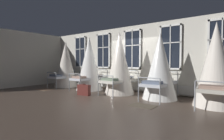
{
  "coord_description": "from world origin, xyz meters",
  "views": [
    {
      "loc": [
        4.41,
        -6.17,
        1.35
      ],
      "look_at": [
        -0.41,
        0.08,
        1.03
      ],
      "focal_mm": 28.28,
      "sensor_mm": 36.0,
      "label": 1
    }
  ],
  "objects_px": {
    "cot_third": "(119,64)",
    "cot_fifth": "(216,65)",
    "cot_first": "(66,65)",
    "cot_second": "(89,64)",
    "suitcase_dark": "(84,90)",
    "cot_fourth": "(160,66)"
  },
  "relations": [
    {
      "from": "cot_second",
      "to": "cot_fourth",
      "type": "bearing_deg",
      "value": -88.0
    },
    {
      "from": "cot_first",
      "to": "cot_third",
      "type": "relative_size",
      "value": 0.95
    },
    {
      "from": "cot_fifth",
      "to": "suitcase_dark",
      "type": "relative_size",
      "value": 4.46
    },
    {
      "from": "cot_first",
      "to": "cot_third",
      "type": "distance_m",
      "value": 3.66
    },
    {
      "from": "cot_second",
      "to": "suitcase_dark",
      "type": "distance_m",
      "value": 1.79
    },
    {
      "from": "cot_second",
      "to": "cot_fourth",
      "type": "height_order",
      "value": "cot_second"
    },
    {
      "from": "cot_third",
      "to": "suitcase_dark",
      "type": "relative_size",
      "value": 4.61
    },
    {
      "from": "cot_fifth",
      "to": "cot_first",
      "type": "bearing_deg",
      "value": 88.61
    },
    {
      "from": "cot_second",
      "to": "cot_fourth",
      "type": "relative_size",
      "value": 1.06
    },
    {
      "from": "cot_first",
      "to": "cot_fourth",
      "type": "xyz_separation_m",
      "value": [
        5.49,
        0.05,
        -0.03
      ]
    },
    {
      "from": "cot_third",
      "to": "cot_fifth",
      "type": "relative_size",
      "value": 1.03
    },
    {
      "from": "cot_first",
      "to": "suitcase_dark",
      "type": "distance_m",
      "value": 3.12
    },
    {
      "from": "cot_second",
      "to": "cot_fifth",
      "type": "xyz_separation_m",
      "value": [
        5.45,
        -0.02,
        -0.02
      ]
    },
    {
      "from": "cot_third",
      "to": "cot_fourth",
      "type": "relative_size",
      "value": 1.08
    },
    {
      "from": "cot_second",
      "to": "cot_fifth",
      "type": "bearing_deg",
      "value": -89.22
    },
    {
      "from": "cot_fourth",
      "to": "cot_fifth",
      "type": "height_order",
      "value": "cot_fifth"
    },
    {
      "from": "cot_second",
      "to": "cot_first",
      "type": "bearing_deg",
      "value": 90.38
    },
    {
      "from": "cot_third",
      "to": "suitcase_dark",
      "type": "distance_m",
      "value": 1.88
    },
    {
      "from": "cot_third",
      "to": "cot_fifth",
      "type": "distance_m",
      "value": 3.64
    },
    {
      "from": "cot_fourth",
      "to": "cot_fifth",
      "type": "relative_size",
      "value": 0.96
    },
    {
      "from": "cot_first",
      "to": "cot_fifth",
      "type": "height_order",
      "value": "cot_fifth"
    },
    {
      "from": "cot_fifth",
      "to": "suitcase_dark",
      "type": "height_order",
      "value": "cot_fifth"
    }
  ]
}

